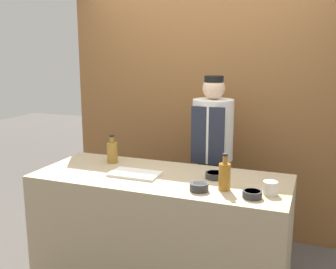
{
  "coord_description": "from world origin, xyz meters",
  "views": [
    {
      "loc": [
        1.05,
        -2.57,
        1.79
      ],
      "look_at": [
        0.0,
        0.15,
        1.18
      ],
      "focal_mm": 42.0,
      "sensor_mm": 36.0,
      "label": 1
    }
  ],
  "objects_px": {
    "sauce_bowl_brown": "(215,175)",
    "cup_cream": "(270,188)",
    "bottle_vinegar": "(112,152)",
    "bottle_amber": "(225,176)",
    "sauce_bowl_orange": "(199,186)",
    "sauce_bowl_yellow": "(252,194)",
    "cutting_board": "(135,174)",
    "chef_center": "(212,160)"
  },
  "relations": [
    {
      "from": "sauce_bowl_brown",
      "to": "bottle_amber",
      "type": "height_order",
      "value": "bottle_amber"
    },
    {
      "from": "bottle_vinegar",
      "to": "sauce_bowl_brown",
      "type": "bearing_deg",
      "value": -6.41
    },
    {
      "from": "chef_center",
      "to": "bottle_vinegar",
      "type": "bearing_deg",
      "value": -143.17
    },
    {
      "from": "sauce_bowl_brown",
      "to": "bottle_amber",
      "type": "xyz_separation_m",
      "value": [
        0.12,
        -0.21,
        0.07
      ]
    },
    {
      "from": "sauce_bowl_brown",
      "to": "bottle_vinegar",
      "type": "height_order",
      "value": "bottle_vinegar"
    },
    {
      "from": "cup_cream",
      "to": "bottle_vinegar",
      "type": "bearing_deg",
      "value": 167.37
    },
    {
      "from": "sauce_bowl_yellow",
      "to": "sauce_bowl_brown",
      "type": "xyz_separation_m",
      "value": [
        -0.31,
        0.3,
        -0.0
      ]
    },
    {
      "from": "sauce_bowl_brown",
      "to": "cup_cream",
      "type": "height_order",
      "value": "cup_cream"
    },
    {
      "from": "sauce_bowl_orange",
      "to": "cup_cream",
      "type": "xyz_separation_m",
      "value": [
        0.44,
        0.1,
        0.01
      ]
    },
    {
      "from": "sauce_bowl_orange",
      "to": "chef_center",
      "type": "distance_m",
      "value": 0.93
    },
    {
      "from": "sauce_bowl_orange",
      "to": "bottle_amber",
      "type": "relative_size",
      "value": 0.5
    },
    {
      "from": "bottle_vinegar",
      "to": "cutting_board",
      "type": "bearing_deg",
      "value": -36.95
    },
    {
      "from": "sauce_bowl_brown",
      "to": "chef_center",
      "type": "xyz_separation_m",
      "value": [
        -0.19,
        0.63,
        -0.06
      ]
    },
    {
      "from": "cup_cream",
      "to": "chef_center",
      "type": "xyz_separation_m",
      "value": [
        -0.6,
        0.82,
        -0.08
      ]
    },
    {
      "from": "chef_center",
      "to": "bottle_amber",
      "type": "bearing_deg",
      "value": -70.12
    },
    {
      "from": "sauce_bowl_yellow",
      "to": "bottle_amber",
      "type": "height_order",
      "value": "bottle_amber"
    },
    {
      "from": "bottle_amber",
      "to": "chef_center",
      "type": "relative_size",
      "value": 0.15
    },
    {
      "from": "chef_center",
      "to": "cup_cream",
      "type": "bearing_deg",
      "value": -53.91
    },
    {
      "from": "bottle_vinegar",
      "to": "bottle_amber",
      "type": "relative_size",
      "value": 0.94
    },
    {
      "from": "cutting_board",
      "to": "cup_cream",
      "type": "distance_m",
      "value": 0.98
    },
    {
      "from": "sauce_bowl_orange",
      "to": "chef_center",
      "type": "relative_size",
      "value": 0.08
    },
    {
      "from": "sauce_bowl_orange",
      "to": "bottle_vinegar",
      "type": "bearing_deg",
      "value": 155.49
    },
    {
      "from": "sauce_bowl_orange",
      "to": "sauce_bowl_yellow",
      "type": "relative_size",
      "value": 1.03
    },
    {
      "from": "sauce_bowl_orange",
      "to": "bottle_amber",
      "type": "bearing_deg",
      "value": 27.34
    },
    {
      "from": "sauce_bowl_brown",
      "to": "sauce_bowl_orange",
      "type": "bearing_deg",
      "value": -96.32
    },
    {
      "from": "cutting_board",
      "to": "bottle_amber",
      "type": "bearing_deg",
      "value": -6.03
    },
    {
      "from": "bottle_amber",
      "to": "bottle_vinegar",
      "type": "bearing_deg",
      "value": 162.72
    },
    {
      "from": "bottle_vinegar",
      "to": "cup_cream",
      "type": "xyz_separation_m",
      "value": [
        1.3,
        -0.29,
        -0.05
      ]
    },
    {
      "from": "bottle_vinegar",
      "to": "bottle_amber",
      "type": "distance_m",
      "value": 1.06
    },
    {
      "from": "cutting_board",
      "to": "chef_center",
      "type": "distance_m",
      "value": 0.86
    },
    {
      "from": "cutting_board",
      "to": "chef_center",
      "type": "relative_size",
      "value": 0.23
    },
    {
      "from": "sauce_bowl_orange",
      "to": "sauce_bowl_yellow",
      "type": "bearing_deg",
      "value": -0.68
    },
    {
      "from": "bottle_amber",
      "to": "sauce_bowl_brown",
      "type": "bearing_deg",
      "value": 118.89
    },
    {
      "from": "bottle_amber",
      "to": "cup_cream",
      "type": "bearing_deg",
      "value": 4.31
    },
    {
      "from": "bottle_vinegar",
      "to": "chef_center",
      "type": "bearing_deg",
      "value": 36.83
    },
    {
      "from": "cutting_board",
      "to": "bottle_vinegar",
      "type": "bearing_deg",
      "value": 143.05
    },
    {
      "from": "bottle_vinegar",
      "to": "cup_cream",
      "type": "distance_m",
      "value": 1.34
    },
    {
      "from": "sauce_bowl_yellow",
      "to": "bottle_vinegar",
      "type": "relative_size",
      "value": 0.52
    },
    {
      "from": "cutting_board",
      "to": "bottle_amber",
      "type": "xyz_separation_m",
      "value": [
        0.69,
        -0.07,
        0.09
      ]
    },
    {
      "from": "bottle_vinegar",
      "to": "chef_center",
      "type": "relative_size",
      "value": 0.15
    },
    {
      "from": "cutting_board",
      "to": "cup_cream",
      "type": "height_order",
      "value": "cup_cream"
    },
    {
      "from": "bottle_vinegar",
      "to": "bottle_amber",
      "type": "xyz_separation_m",
      "value": [
        1.01,
        -0.31,
        0.01
      ]
    }
  ]
}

